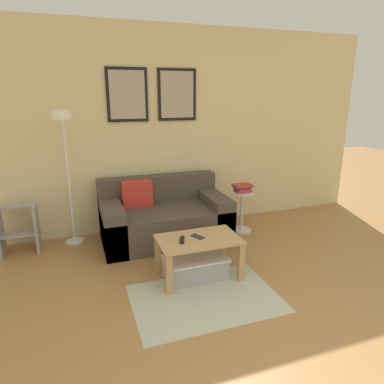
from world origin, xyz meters
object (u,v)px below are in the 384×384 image
Objects in this scene: couch at (164,218)px; cell_phone at (198,237)px; remote_control at (182,240)px; storage_bin at (195,267)px; step_stool at (19,228)px; side_table at (242,208)px; coffee_table at (199,247)px; floor_lamp at (65,149)px; book_stack at (242,188)px.

couch is 10.76× the size of cell_phone.
cell_phone is at bearing 31.87° from remote_control.
storage_bin is (0.05, -1.02, -0.16)m from couch.
cell_phone is 0.26× the size of step_stool.
coffee_table is at bearing -135.67° from side_table.
floor_lamp reaches higher than couch.
book_stack is at bearing 44.36° from coffee_table.
book_stack reaches higher than remote_control.
step_stool reaches higher than cell_phone.
step_stool reaches higher than storage_bin.
floor_lamp is 6.57× the size of book_stack.
floor_lamp reaches higher than storage_bin.
step_stool is (-1.69, 1.19, 0.18)m from storage_bin.
coffee_table is 0.21m from storage_bin.
storage_bin is 2.07m from step_stool.
side_table is (2.07, -0.13, -0.85)m from floor_lamp.
cell_phone reaches higher than storage_bin.
book_stack is (0.93, 0.91, 0.27)m from coffee_table.
storage_bin is 0.39× the size of floor_lamp.
coffee_table is 0.10m from cell_phone.
storage_bin is 0.33m from remote_control.
step_stool is at bearing 174.17° from side_table.
couch is 1.03m from storage_bin.
couch is 2.47× the size of storage_bin.
book_stack is at bearing 43.45° from storage_bin.
coffee_table is 2.09m from step_stool.
couch is at bearing 174.18° from side_table.
floor_lamp is at bearing 136.59° from storage_bin.
floor_lamp reaches higher than cell_phone.
floor_lamp reaches higher than step_stool.
coffee_table is at bearing -42.42° from floor_lamp.
side_table is 0.27m from book_stack.
book_stack is 1.29m from cell_phone.
remote_control reaches higher than coffee_table.
side_table is at bearing 38.25° from book_stack.
floor_lamp is (-1.14, 1.04, 0.85)m from coffee_table.
floor_lamp is 1.61m from remote_control.
floor_lamp is at bearing -13.84° from step_stool.
remote_control is (-1.10, -0.91, -0.17)m from book_stack.
side_table is 3.81× the size of cell_phone.
side_table is (1.02, -0.10, 0.05)m from couch.
floor_lamp is at bearing 176.35° from book_stack.
book_stack reaches higher than coffee_table.
couch reaches higher than remote_control.
couch is 2.83× the size of side_table.
remote_control is at bearing -140.33° from side_table.
remote_control is 1.07× the size of cell_phone.
side_table reaches higher than coffee_table.
cell_phone is (0.08, -0.98, 0.14)m from couch.
storage_bin is at bearing -43.41° from floor_lamp.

